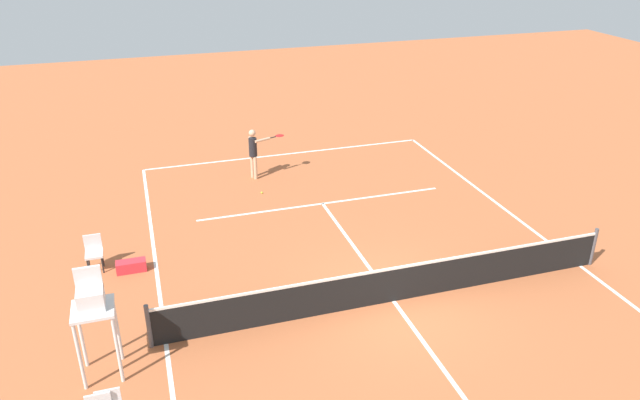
# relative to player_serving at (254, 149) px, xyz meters

# --- Properties ---
(ground_plane) EXTENTS (60.00, 60.00, 0.00)m
(ground_plane) POSITION_rel_player_serving_xyz_m (-1.62, 8.39, -1.07)
(ground_plane) COLOR #B76038
(court_lines) EXTENTS (10.86, 20.73, 0.01)m
(court_lines) POSITION_rel_player_serving_xyz_m (-1.62, 8.39, -1.07)
(court_lines) COLOR white
(court_lines) RESTS_ON ground
(tennis_net) EXTENTS (11.46, 0.10, 1.07)m
(tennis_net) POSITION_rel_player_serving_xyz_m (-1.62, 8.39, -0.58)
(tennis_net) COLOR #4C4C51
(tennis_net) RESTS_ON ground
(player_serving) EXTENTS (1.34, 0.59, 1.79)m
(player_serving) POSITION_rel_player_serving_xyz_m (0.00, 0.00, 0.00)
(player_serving) COLOR #D8A884
(player_serving) RESTS_ON ground
(tennis_ball) EXTENTS (0.07, 0.07, 0.07)m
(tennis_ball) POSITION_rel_player_serving_xyz_m (0.08, 1.38, -1.04)
(tennis_ball) COLOR #CCE033
(tennis_ball) RESTS_ON ground
(umpire_chair) EXTENTS (0.80, 0.80, 2.41)m
(umpire_chair) POSITION_rel_player_serving_xyz_m (5.02, 8.95, 0.53)
(umpire_chair) COLOR silver
(umpire_chair) RESTS_ON ground
(courtside_chair_mid) EXTENTS (0.44, 0.46, 0.95)m
(courtside_chair_mid) POSITION_rel_player_serving_xyz_m (5.25, 4.70, -0.54)
(courtside_chair_mid) COLOR #262626
(courtside_chair_mid) RESTS_ON ground
(equipment_bag) EXTENTS (0.76, 0.32, 0.30)m
(equipment_bag) POSITION_rel_player_serving_xyz_m (4.37, 5.09, -0.92)
(equipment_bag) COLOR red
(equipment_bag) RESTS_ON ground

